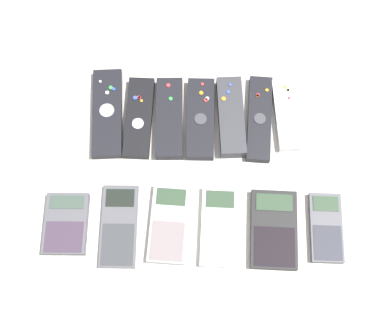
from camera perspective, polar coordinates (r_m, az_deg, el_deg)
The scene contains 14 objects.
ground_plane at distance 1.05m, azimuth -0.01°, elevation -1.15°, with size 3.00×3.00×0.00m, color beige.
remote_0 at distance 1.11m, azimuth -9.18°, elevation 5.44°, with size 0.07×0.20×0.02m.
remote_1 at distance 1.10m, azimuth -5.86°, elevation 5.00°, with size 0.06×0.17×0.02m.
remote_2 at distance 1.09m, azimuth -2.61°, elevation 4.97°, with size 0.06×0.17×0.02m.
remote_3 at distance 1.09m, azimuth 0.73°, elevation 4.92°, with size 0.06×0.17×0.02m.
remote_4 at distance 1.09m, azimuth 4.00°, elevation 5.10°, with size 0.06×0.17×0.03m.
remote_5 at distance 1.10m, azimuth 7.02°, elevation 4.88°, with size 0.06×0.19×0.02m.
remote_6 at distance 1.11m, azimuth 9.76°, elevation 5.22°, with size 0.05×0.16×0.02m.
calculator_0 at distance 1.05m, azimuth -13.48°, elevation -6.15°, with size 0.08×0.12×0.02m.
calculator_1 at distance 1.03m, azimuth -7.99°, elevation -6.50°, with size 0.07×0.16×0.01m.
calculator_2 at distance 1.02m, azimuth -2.67°, elevation -6.34°, with size 0.08×0.15×0.02m.
calculator_3 at distance 1.02m, azimuth 2.71°, elevation -6.64°, with size 0.07×0.15×0.02m.
calculator_4 at distance 1.03m, azimuth 8.52°, elevation -6.87°, with size 0.09×0.15×0.02m.
calculator_5 at distance 1.05m, azimuth 13.91°, elevation -6.56°, with size 0.06×0.13×0.02m.
Camera 1 is at (0.00, -0.34, 1.00)m, focal length 50.00 mm.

